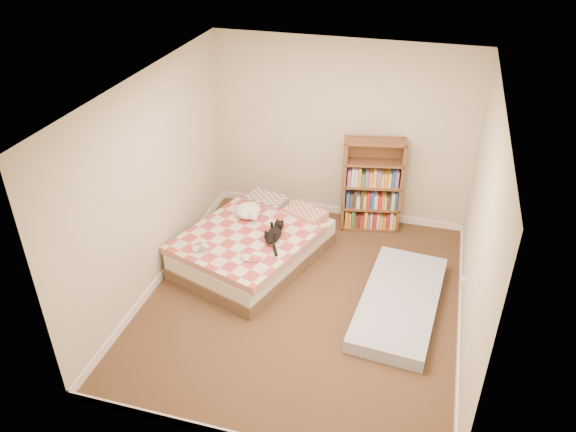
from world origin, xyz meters
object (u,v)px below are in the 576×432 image
(bed, at_px, (255,244))
(bookshelf, at_px, (371,195))
(black_cat, at_px, (275,233))
(floor_mattress, at_px, (400,302))
(white_dog, at_px, (249,211))

(bed, bearing_deg, bookshelf, 61.34)
(bed, height_order, black_cat, black_cat)
(bookshelf, height_order, floor_mattress, bookshelf)
(bed, bearing_deg, black_cat, -1.39)
(bed, relative_size, black_cat, 3.46)
(black_cat, bearing_deg, bed, 160.84)
(bookshelf, bearing_deg, white_dog, -158.95)
(bed, height_order, white_dog, white_dog)
(bookshelf, distance_m, floor_mattress, 1.78)
(bed, xyz_separation_m, bookshelf, (1.27, 1.18, 0.27))
(bookshelf, xyz_separation_m, white_dog, (-1.43, -0.91, 0.04))
(bed, distance_m, floor_mattress, 1.93)
(black_cat, bearing_deg, white_dog, 141.61)
(black_cat, xyz_separation_m, white_dog, (-0.46, 0.37, 0.02))
(floor_mattress, xyz_separation_m, white_dog, (-2.03, 0.72, 0.45))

